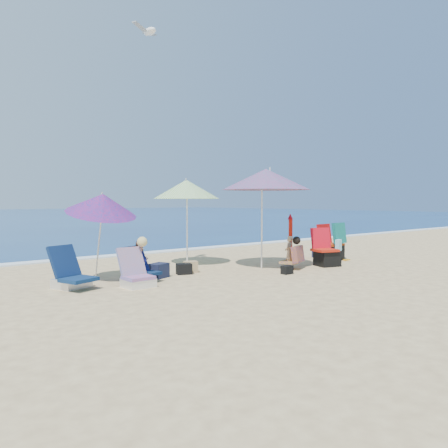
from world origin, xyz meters
TOP-DOWN VIEW (x-y plane):
  - ground at (0.00, 0.00)m, footprint 120.00×120.00m
  - foam at (0.00, 5.10)m, footprint 120.00×0.50m
  - umbrella_turquoise at (0.65, 0.56)m, footprint 2.77×2.77m
  - umbrella_striped at (-0.57, 2.16)m, footprint 2.03×2.03m
  - umbrella_blue at (-3.18, 1.36)m, footprint 1.44×1.49m
  - furled_umbrella at (1.63, 0.64)m, footprint 0.15×0.15m
  - chair_navy at (-3.90, 1.16)m, footprint 0.78×1.01m
  - chair_rainbow at (-2.88, 0.51)m, footprint 0.55×0.67m
  - camp_chair_left at (2.12, -0.12)m, footprint 0.76×0.69m
  - camp_chair_right at (3.20, 0.49)m, footprint 0.65×0.81m
  - person_center at (1.11, 0.10)m, footprint 0.62×0.68m
  - person_left at (-2.56, 0.92)m, footprint 0.72×0.70m
  - bag_navy_a at (-2.04, 1.08)m, footprint 0.48×0.42m
  - bag_black_a at (-1.36, 1.13)m, footprint 0.39×0.34m
  - bag_tan at (-1.11, 1.23)m, footprint 0.36×0.30m
  - bag_navy_b at (3.44, 1.13)m, footprint 0.50×0.44m
  - bag_black_b at (0.44, -0.33)m, footprint 0.25×0.18m
  - orange_item at (3.41, 0.17)m, footprint 0.23×0.11m
  - seagull at (-1.81, 1.79)m, footprint 0.80×0.53m

SIDE VIEW (x-z plane):
  - ground at x=0.00m, z-range 0.00..0.00m
  - orange_item at x=3.41m, z-range 0.00..0.03m
  - foam at x=0.00m, z-range 0.00..0.04m
  - bag_black_b at x=0.44m, z-range 0.00..0.19m
  - bag_black_a at x=-1.36m, z-range 0.00..0.24m
  - bag_tan at x=-1.11m, z-range 0.00..0.26m
  - bag_navy_a at x=-2.04m, z-range 0.00..0.31m
  - bag_navy_b at x=3.44m, z-range 0.00..0.31m
  - chair_rainbow at x=-2.88m, z-range -0.17..0.57m
  - chair_navy at x=-3.90m, z-range -0.19..0.62m
  - camp_chair_left at x=2.12m, z-range -0.19..0.77m
  - camp_chair_right at x=3.20m, z-range -0.15..0.90m
  - person_center at x=1.11m, z-range -0.01..0.79m
  - person_left at x=-2.56m, z-range -0.04..0.90m
  - furled_umbrella at x=1.63m, z-range 0.07..1.38m
  - umbrella_blue at x=-3.18m, z-range 0.62..2.56m
  - umbrella_striped at x=-0.57m, z-range 0.83..3.05m
  - umbrella_turquoise at x=0.65m, z-range 0.94..3.40m
  - seagull at x=-1.81m, z-range 5.35..5.51m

